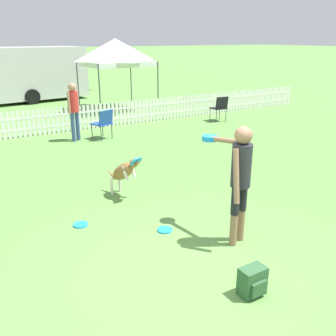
# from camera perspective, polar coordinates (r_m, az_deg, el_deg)

# --- Properties ---
(ground_plane) EXTENTS (240.00, 240.00, 0.00)m
(ground_plane) POSITION_cam_1_polar(r_m,az_deg,el_deg) (5.03, 3.59, -15.79)
(ground_plane) COLOR #5B8C42
(handler_person) EXTENTS (0.45, 1.12, 1.76)m
(handler_person) POSITION_cam_1_polar(r_m,az_deg,el_deg) (5.34, 10.73, -0.41)
(handler_person) COLOR #8C664C
(handler_person) RESTS_ON ground_plane
(leaping_dog) EXTENTS (0.47, 0.97, 0.88)m
(leaping_dog) POSITION_cam_1_polar(r_m,az_deg,el_deg) (7.07, -6.75, -0.51)
(leaping_dog) COLOR olive
(leaping_dog) RESTS_ON ground_plane
(frisbee_near_handler) EXTENTS (0.24, 0.24, 0.02)m
(frisbee_near_handler) POSITION_cam_1_polar(r_m,az_deg,el_deg) (6.30, -13.18, -8.40)
(frisbee_near_handler) COLOR #1E8CD8
(frisbee_near_handler) RESTS_ON ground_plane
(frisbee_near_dog) EXTENTS (0.24, 0.24, 0.02)m
(frisbee_near_dog) POSITION_cam_1_polar(r_m,az_deg,el_deg) (5.99, -0.50, -9.41)
(frisbee_near_dog) COLOR #1E8CD8
(frisbee_near_dog) RESTS_ON ground_plane
(backpack_on_grass) EXTENTS (0.32, 0.24, 0.35)m
(backpack_on_grass) POSITION_cam_1_polar(r_m,az_deg,el_deg) (4.70, 12.77, -16.52)
(backpack_on_grass) COLOR #2D5633
(backpack_on_grass) RESTS_ON ground_plane
(picket_fence) EXTENTS (22.45, 0.04, 0.81)m
(picket_fence) POSITION_cam_1_polar(r_m,az_deg,el_deg) (12.29, -19.43, 6.54)
(picket_fence) COLOR white
(picket_fence) RESTS_ON ground_plane
(folding_chair_blue_left) EXTENTS (0.63, 0.64, 0.89)m
(folding_chair_blue_left) POSITION_cam_1_polar(r_m,az_deg,el_deg) (11.31, -9.81, 6.98)
(folding_chair_blue_left) COLOR #333338
(folding_chair_blue_left) RESTS_ON ground_plane
(folding_chair_center) EXTENTS (0.53, 0.54, 0.91)m
(folding_chair_center) POSITION_cam_1_polar(r_m,az_deg,el_deg) (13.72, 7.90, 9.28)
(folding_chair_center) COLOR #333338
(folding_chair_center) RESTS_ON ground_plane
(canopy_tent_main) EXTENTS (2.53, 2.53, 2.85)m
(canopy_tent_main) POSITION_cam_1_polar(r_m,az_deg,el_deg) (15.84, -8.01, 17.06)
(canopy_tent_main) COLOR #333338
(canopy_tent_main) RESTS_ON ground_plane
(spectator_standing) EXTENTS (0.38, 0.27, 1.68)m
(spectator_standing) POSITION_cam_1_polar(r_m,az_deg,el_deg) (11.21, -14.18, 9.12)
(spectator_standing) COLOR #334C7A
(spectator_standing) RESTS_ON ground_plane
(equipment_trailer) EXTENTS (5.46, 2.79, 2.47)m
(equipment_trailer) POSITION_cam_1_polar(r_m,az_deg,el_deg) (19.47, -19.80, 13.52)
(equipment_trailer) COLOR #B7B7B7
(equipment_trailer) RESTS_ON ground_plane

